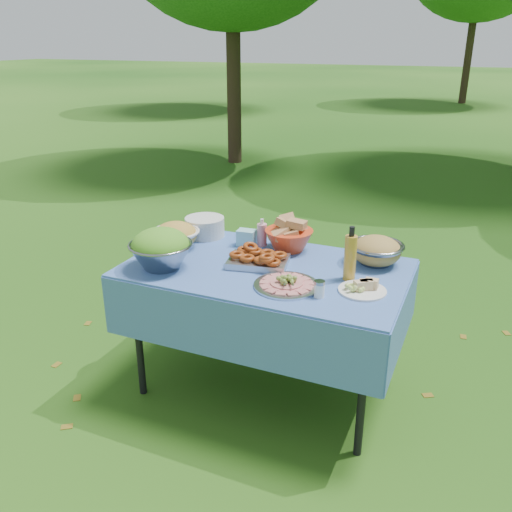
{
  "coord_description": "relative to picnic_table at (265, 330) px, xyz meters",
  "views": [
    {
      "loc": [
        0.99,
        -2.44,
        1.89
      ],
      "look_at": [
        -0.06,
        0.0,
        0.81
      ],
      "focal_mm": 38.0,
      "sensor_mm": 36.0,
      "label": 1
    }
  ],
  "objects": [
    {
      "name": "picnic_table",
      "position": [
        0.0,
        0.0,
        0.0
      ],
      "size": [
        1.46,
        0.86,
        0.76
      ],
      "primitive_type": "cube",
      "color": "#81BAF8",
      "rests_on": "ground"
    },
    {
      "name": "salad_bowl",
      "position": [
        -0.5,
        -0.23,
        0.49
      ],
      "size": [
        0.42,
        0.42,
        0.22
      ],
      "primitive_type": null,
      "rotation": [
        0.0,
        0.0,
        0.36
      ],
      "color": "gray",
      "rests_on": "picnic_table"
    },
    {
      "name": "plate_stack",
      "position": [
        -0.52,
        0.3,
        0.44
      ],
      "size": [
        0.29,
        0.29,
        0.12
      ],
      "primitive_type": "cylinder",
      "rotation": [
        0.0,
        0.0,
        -0.23
      ],
      "color": "silver",
      "rests_on": "picnic_table"
    },
    {
      "name": "pasta_bowl_steel",
      "position": [
        0.52,
        0.28,
        0.46
      ],
      "size": [
        0.36,
        0.36,
        0.15
      ],
      "primitive_type": null,
      "rotation": [
        0.0,
        0.0,
        0.31
      ],
      "color": "gray",
      "rests_on": "picnic_table"
    },
    {
      "name": "bread_bowl",
      "position": [
        0.03,
        0.28,
        0.47
      ],
      "size": [
        0.33,
        0.33,
        0.18
      ],
      "primitive_type": null,
      "rotation": [
        0.0,
        0.0,
        0.22
      ],
      "color": "red",
      "rests_on": "picnic_table"
    },
    {
      "name": "ground",
      "position": [
        0.0,
        0.0,
        -0.38
      ],
      "size": [
        80.0,
        80.0,
        0.0
      ],
      "primitive_type": "plane",
      "color": "#093409",
      "rests_on": "ground"
    },
    {
      "name": "shaker",
      "position": [
        0.36,
        -0.23,
        0.42
      ],
      "size": [
        0.06,
        0.06,
        0.08
      ],
      "primitive_type": "cylinder",
      "rotation": [
        0.0,
        0.0,
        -0.17
      ],
      "color": "white",
      "rests_on": "picnic_table"
    },
    {
      "name": "oil_bottle",
      "position": [
        0.44,
        0.02,
        0.52
      ],
      "size": [
        0.06,
        0.06,
        0.28
      ],
      "primitive_type": "cylinder",
      "rotation": [
        0.0,
        0.0,
        -0.01
      ],
      "color": "#B88826",
      "rests_on": "picnic_table"
    },
    {
      "name": "fried_tray",
      "position": [
        -0.05,
        0.01,
        0.42
      ],
      "size": [
        0.35,
        0.28,
        0.07
      ],
      "primitive_type": "cube",
      "rotation": [
        0.0,
        0.0,
        0.2
      ],
      "color": "#A8A8AC",
      "rests_on": "picnic_table"
    },
    {
      "name": "pasta_bowl_white",
      "position": [
        -0.59,
        0.06,
        0.46
      ],
      "size": [
        0.3,
        0.3,
        0.15
      ],
      "primitive_type": null,
      "rotation": [
        0.0,
        0.0,
        0.13
      ],
      "color": "silver",
      "rests_on": "picnic_table"
    },
    {
      "name": "sanitizer_bottle",
      "position": [
        -0.14,
        0.29,
        0.46
      ],
      "size": [
        0.07,
        0.07,
        0.16
      ],
      "primitive_type": "cylinder",
      "rotation": [
        0.0,
        0.0,
        -0.37
      ],
      "color": "pink",
      "rests_on": "picnic_table"
    },
    {
      "name": "wipes_box",
      "position": [
        -0.22,
        0.25,
        0.43
      ],
      "size": [
        0.11,
        0.08,
        0.09
      ],
      "primitive_type": "cube",
      "rotation": [
        0.0,
        0.0,
        0.08
      ],
      "color": "#8BD0DB",
      "rests_on": "picnic_table"
    },
    {
      "name": "charcuterie_platter",
      "position": [
        0.19,
        -0.18,
        0.42
      ],
      "size": [
        0.34,
        0.34,
        0.07
      ],
      "primitive_type": "cylinder",
      "rotation": [
        0.0,
        0.0,
        -0.05
      ],
      "color": "#B7B9BF",
      "rests_on": "picnic_table"
    },
    {
      "name": "cheese_plate",
      "position": [
        0.54,
        -0.09,
        0.41
      ],
      "size": [
        0.3,
        0.3,
        0.06
      ],
      "primitive_type": "cylinder",
      "rotation": [
        0.0,
        0.0,
        -0.42
      ],
      "color": "silver",
      "rests_on": "picnic_table"
    }
  ]
}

